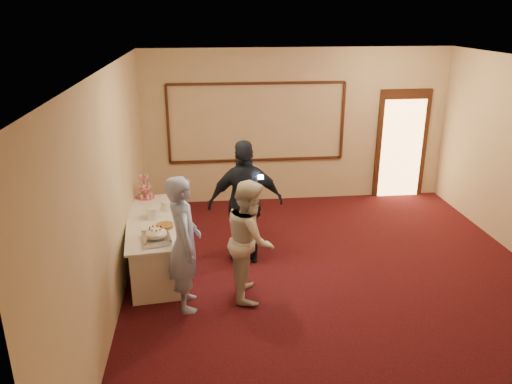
# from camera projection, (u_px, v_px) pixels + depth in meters

# --- Properties ---
(floor) EXTENTS (7.00, 7.00, 0.00)m
(floor) POSITION_uv_depth(u_px,v_px,m) (341.00, 285.00, 7.02)
(floor) COLOR black
(floor) RESTS_ON ground
(room_walls) EXTENTS (6.04, 7.04, 3.02)m
(room_walls) POSITION_uv_depth(u_px,v_px,m) (350.00, 146.00, 6.33)
(room_walls) COLOR beige
(room_walls) RESTS_ON floor
(wall_molding) EXTENTS (3.45, 0.04, 1.55)m
(wall_molding) POSITION_uv_depth(u_px,v_px,m) (257.00, 123.00, 9.63)
(wall_molding) COLOR #33190F
(wall_molding) RESTS_ON room_walls
(doorway) EXTENTS (1.05, 0.07, 2.20)m
(doorway) POSITION_uv_depth(u_px,v_px,m) (401.00, 145.00, 10.10)
(doorway) COLOR #33190F
(doorway) RESTS_ON floor
(buffet_table) EXTENTS (1.05, 2.22, 0.77)m
(buffet_table) POSITION_uv_depth(u_px,v_px,m) (157.00, 244.00, 7.39)
(buffet_table) COLOR silver
(buffet_table) RESTS_ON floor
(pavlova_tray) EXTENTS (0.42, 0.52, 0.18)m
(pavlova_tray) POSITION_uv_depth(u_px,v_px,m) (156.00, 235.00, 6.58)
(pavlova_tray) COLOR #A9ABB0
(pavlova_tray) RESTS_ON buffet_table
(cupcake_stand) EXTENTS (0.31, 0.31, 0.45)m
(cupcake_stand) POSITION_uv_depth(u_px,v_px,m) (145.00, 188.00, 8.07)
(cupcake_stand) COLOR #C34277
(cupcake_stand) RESTS_ON buffet_table
(plate_stack_a) EXTENTS (0.21, 0.21, 0.17)m
(plate_stack_a) POSITION_uv_depth(u_px,v_px,m) (153.00, 213.00, 7.29)
(plate_stack_a) COLOR white
(plate_stack_a) RESTS_ON buffet_table
(plate_stack_b) EXTENTS (0.19, 0.19, 0.16)m
(plate_stack_b) POSITION_uv_depth(u_px,v_px,m) (167.00, 206.00, 7.57)
(plate_stack_b) COLOR white
(plate_stack_b) RESTS_ON buffet_table
(tart) EXTENTS (0.28, 0.28, 0.06)m
(tart) POSITION_uv_depth(u_px,v_px,m) (165.00, 226.00, 6.98)
(tart) COLOR white
(tart) RESTS_ON buffet_table
(man) EXTENTS (0.49, 0.69, 1.79)m
(man) POSITION_uv_depth(u_px,v_px,m) (184.00, 244.00, 6.24)
(man) COLOR #93A8E3
(man) RESTS_ON floor
(woman) EXTENTS (0.64, 0.81, 1.63)m
(woman) POSITION_uv_depth(u_px,v_px,m) (250.00, 239.00, 6.54)
(woman) COLOR silver
(woman) RESTS_ON floor
(guest) EXTENTS (1.14, 0.52, 1.91)m
(guest) POSITION_uv_depth(u_px,v_px,m) (246.00, 203.00, 7.39)
(guest) COLOR black
(guest) RESTS_ON floor
(camera_flash) EXTENTS (0.08, 0.06, 0.05)m
(camera_flash) POSITION_uv_depth(u_px,v_px,m) (261.00, 177.00, 7.09)
(camera_flash) COLOR white
(camera_flash) RESTS_ON guest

